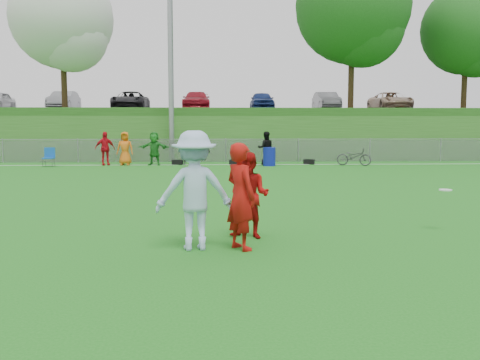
{
  "coord_description": "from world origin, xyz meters",
  "views": [
    {
      "loc": [
        -0.52,
        -9.27,
        2.1
      ],
      "look_at": [
        -0.09,
        0.5,
        1.06
      ],
      "focal_mm": 40.0,
      "sensor_mm": 36.0,
      "label": 1
    }
  ],
  "objects": [
    {
      "name": "player_blue",
      "position": [
        -0.89,
        -0.45,
        0.99
      ],
      "size": [
        1.38,
        0.92,
        1.98
      ],
      "primitive_type": "imported",
      "rotation": [
        0.0,
        0.0,
        3.29
      ],
      "color": "#A8C4EA",
      "rests_on": "ground"
    },
    {
      "name": "frisbee",
      "position": [
        3.94,
        0.86,
        0.81
      ],
      "size": [
        0.25,
        0.25,
        0.02
      ],
      "color": "white",
      "rests_on": "ground"
    },
    {
      "name": "bicycle",
      "position": [
        6.39,
        17.2,
        0.45
      ],
      "size": [
        1.81,
        1.18,
        0.9
      ],
      "primitive_type": "imported",
      "rotation": [
        0.0,
        0.0,
        1.2
      ],
      "color": "#2F2F31",
      "rests_on": "ground"
    },
    {
      "name": "fence",
      "position": [
        0.0,
        20.0,
        0.65
      ],
      "size": [
        58.0,
        0.06,
        1.3
      ],
      "color": "gray",
      "rests_on": "ground"
    },
    {
      "name": "gear_bags",
      "position": [
        1.09,
        18.1,
        0.13
      ],
      "size": [
        7.38,
        0.48,
        0.26
      ],
      "color": "black",
      "rests_on": "ground"
    },
    {
      "name": "car_row",
      "position": [
        -1.17,
        32.0,
        3.82
      ],
      "size": [
        32.04,
        5.18,
        1.44
      ],
      "color": "silver",
      "rests_on": "parking_lot"
    },
    {
      "name": "player_red_left",
      "position": [
        -0.12,
        -0.49,
        0.89
      ],
      "size": [
        0.72,
        0.78,
        1.79
      ],
      "primitive_type": "imported",
      "rotation": [
        0.0,
        0.0,
        2.16
      ],
      "color": "#AB100B",
      "rests_on": "ground"
    },
    {
      "name": "ground",
      "position": [
        0.0,
        0.0,
        0.0
      ],
      "size": [
        120.0,
        120.0,
        0.0
      ],
      "primitive_type": "plane",
      "color": "#176B16",
      "rests_on": "ground"
    },
    {
      "name": "light_pole",
      "position": [
        -3.0,
        20.8,
        6.71
      ],
      "size": [
        1.2,
        0.4,
        12.15
      ],
      "color": "gray",
      "rests_on": "ground"
    },
    {
      "name": "tree_white_flowering",
      "position": [
        -9.84,
        24.92,
        8.32
      ],
      "size": [
        6.3,
        6.3,
        8.78
      ],
      "color": "black",
      "rests_on": "berm"
    },
    {
      "name": "sideline_far",
      "position": [
        0.0,
        18.0,
        0.01
      ],
      "size": [
        60.0,
        0.1,
        0.01
      ],
      "primitive_type": "cube",
      "color": "white",
      "rests_on": "ground"
    },
    {
      "name": "camp_chair",
      "position": [
        -8.72,
        17.22,
        0.27
      ],
      "size": [
        0.53,
        0.54,
        0.93
      ],
      "rotation": [
        0.0,
        0.0,
        0.03
      ],
      "color": "#0F51AD",
      "rests_on": "ground"
    },
    {
      "name": "player_red_center",
      "position": [
        0.08,
        0.38,
        0.79
      ],
      "size": [
        0.95,
        0.86,
        1.58
      ],
      "primitive_type": "imported",
      "rotation": [
        0.0,
        0.0,
        -0.41
      ],
      "color": "#A60C0B",
      "rests_on": "ground"
    },
    {
      "name": "tree_green_near",
      "position": [
        8.16,
        24.42,
        9.03
      ],
      "size": [
        7.14,
        7.14,
        9.95
      ],
      "color": "black",
      "rests_on": "berm"
    },
    {
      "name": "berm",
      "position": [
        0.0,
        31.0,
        1.5
      ],
      "size": [
        120.0,
        18.0,
        3.0
      ],
      "primitive_type": "cube",
      "color": "#1F5217",
      "rests_on": "ground"
    },
    {
      "name": "tree_green_far",
      "position": [
        16.16,
        25.92,
        7.96
      ],
      "size": [
        5.88,
        5.88,
        8.19
      ],
      "color": "black",
      "rests_on": "berm"
    },
    {
      "name": "parking_lot",
      "position": [
        0.0,
        33.0,
        3.05
      ],
      "size": [
        120.0,
        12.0,
        0.1
      ],
      "primitive_type": "cube",
      "color": "black",
      "rests_on": "berm"
    },
    {
      "name": "spectator_row",
      "position": [
        -2.94,
        18.0,
        0.85
      ],
      "size": [
        9.12,
        0.76,
        1.69
      ],
      "color": "red",
      "rests_on": "ground"
    },
    {
      "name": "recycling_bin",
      "position": [
        2.13,
        17.2,
        0.46
      ],
      "size": [
        0.77,
        0.77,
        0.92
      ],
      "primitive_type": "cylinder",
      "rotation": [
        0.0,
        0.0,
        0.29
      ],
      "color": "#0D1A92",
      "rests_on": "ground"
    }
  ]
}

